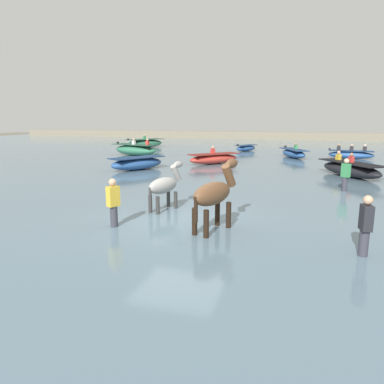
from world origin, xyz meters
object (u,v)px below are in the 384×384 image
object	(u,v)px
boat_far_inshore	(137,163)
person_spectator_far	(345,177)
person_wading_mid	(114,206)
boat_mid_outer	(350,169)
boat_distant_east	(145,143)
person_wading_close	(365,231)
horse_lead_bay	(214,195)
boat_near_port	(214,159)
boat_far_offshore	(246,148)
horse_trailing_grey	(164,187)
boat_distant_west	(294,153)
boat_mid_channel	(351,154)
boat_near_starboard	(135,150)

from	to	relation	value
boat_far_inshore	person_spectator_far	size ratio (longest dim) A/B	2.14
person_wading_mid	boat_mid_outer	bearing A→B (deg)	56.63
boat_distant_east	person_wading_mid	world-z (taller)	same
boat_far_inshore	person_wading_close	world-z (taller)	person_wading_close
person_wading_mid	person_spectator_far	xyz separation A→B (m)	(6.56, 6.97, 0.00)
boat_mid_outer	person_wading_mid	bearing A→B (deg)	-123.37
boat_mid_outer	person_wading_mid	xyz separation A→B (m)	(-7.28, -11.05, 0.20)
boat_distant_east	person_wading_mid	size ratio (longest dim) A/B	2.63
horse_lead_bay	boat_far_inshore	bearing A→B (deg)	124.65
boat_near_port	person_wading_mid	distance (m)	14.12
boat_far_offshore	boat_distant_east	bearing A→B (deg)	174.29
horse_lead_bay	person_spectator_far	xyz separation A→B (m)	(3.89, 6.53, -0.38)
horse_trailing_grey	person_wading_close	bearing A→B (deg)	-24.20
boat_distant_east	boat_distant_west	xyz separation A→B (m)	(14.48, -5.42, -0.11)
boat_near_port	person_wading_mid	size ratio (longest dim) A/B	2.08
boat_near_port	person_wading_mid	xyz separation A→B (m)	(0.50, -14.11, 0.23)
person_wading_close	person_wading_mid	distance (m)	6.13
horse_trailing_grey	person_spectator_far	distance (m)	7.66
boat_far_offshore	person_wading_mid	bearing A→B (deg)	-90.47
boat_distant_west	horse_lead_bay	bearing A→B (deg)	-95.16
boat_near_port	boat_mid_outer	bearing A→B (deg)	-21.48
boat_mid_outer	person_spectator_far	world-z (taller)	person_spectator_far
boat_distant_west	boat_mid_outer	bearing A→B (deg)	-70.97
horse_lead_bay	horse_trailing_grey	distance (m)	2.57
person_spectator_far	horse_lead_bay	bearing A→B (deg)	-120.80
boat_far_offshore	person_wading_mid	xyz separation A→B (m)	(-0.20, -23.84, 0.29)
boat_distant_west	boat_near_port	distance (m)	7.23
boat_far_inshore	boat_near_port	distance (m)	5.29
horse_lead_bay	boat_distant_west	bearing A→B (deg)	84.84
person_wading_close	boat_mid_channel	bearing A→B (deg)	83.54
boat_distant_west	person_wading_mid	distance (m)	19.94
horse_lead_bay	boat_near_starboard	size ratio (longest dim) A/B	0.50
boat_far_offshore	boat_mid_channel	size ratio (longest dim) A/B	0.81
boat_distant_east	boat_near_starboard	distance (m)	7.63
person_wading_close	person_wading_mid	xyz separation A→B (m)	(-6.12, 0.38, 0.00)
person_wading_close	person_spectator_far	xyz separation A→B (m)	(0.44, 7.35, 0.00)
horse_lead_bay	boat_far_inshore	size ratio (longest dim) A/B	0.61
horse_lead_bay	boat_distant_east	size ratio (longest dim) A/B	0.49
horse_lead_bay	horse_trailing_grey	bearing A→B (deg)	140.73
boat_near_starboard	boat_mid_channel	size ratio (longest dim) A/B	1.33
boat_distant_west	boat_near_starboard	bearing A→B (deg)	-171.41
horse_trailing_grey	boat_distant_west	world-z (taller)	horse_trailing_grey
boat_distant_west	person_wading_mid	bearing A→B (deg)	-102.70
horse_lead_bay	boat_mid_channel	bearing A→B (deg)	73.50
boat_distant_east	boat_near_starboard	size ratio (longest dim) A/B	1.01
boat_far_inshore	boat_distant_west	distance (m)	12.52
boat_far_offshore	boat_mid_outer	distance (m)	14.62
person_wading_close	person_wading_mid	size ratio (longest dim) A/B	1.00
boat_near_starboard	person_spectator_far	world-z (taller)	boat_near_starboard
boat_near_port	person_wading_close	bearing A→B (deg)	-65.45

